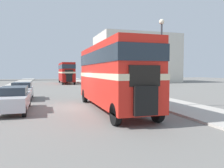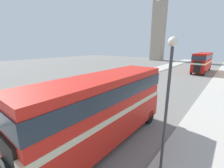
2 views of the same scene
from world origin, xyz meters
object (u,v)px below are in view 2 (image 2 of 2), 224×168
object	(u,v)px
car_parked_near	(63,102)
church_tower	(160,12)
bus_distant	(202,61)
street_lamp	(168,90)
double_decker_bus	(104,105)
car_parked_mid	(107,88)

from	to	relation	value
car_parked_near	church_tower	xyz separation A→B (m)	(-12.82, 51.32, 16.90)
bus_distant	street_lamp	world-z (taller)	street_lamp
double_decker_bus	car_parked_near	bearing A→B (deg)	168.66
car_parked_near	car_parked_mid	size ratio (longest dim) A/B	1.17
bus_distant	car_parked_near	distance (m)	31.09
double_decker_bus	car_parked_mid	distance (m)	9.53
bus_distant	car_parked_mid	world-z (taller)	bus_distant
car_parked_near	church_tower	world-z (taller)	church_tower
car_parked_near	street_lamp	world-z (taller)	street_lamp
car_parked_mid	street_lamp	xyz separation A→B (m)	(9.51, -7.26, 3.18)
church_tower	double_decker_bus	bearing A→B (deg)	-70.33
car_parked_mid	bus_distant	bearing A→B (deg)	75.80
car_parked_mid	car_parked_near	bearing A→B (deg)	-89.30
double_decker_bus	bus_distant	size ratio (longest dim) A/B	0.93
church_tower	car_parked_mid	bearing A→B (deg)	-74.28
bus_distant	street_lamp	xyz separation A→B (m)	(3.33, -31.68, 1.51)
double_decker_bus	street_lamp	distance (m)	3.81
bus_distant	church_tower	world-z (taller)	church_tower
bus_distant	car_parked_mid	size ratio (longest dim) A/B	2.62
street_lamp	car_parked_mid	bearing A→B (deg)	142.65
double_decker_bus	car_parked_near	world-z (taller)	double_decker_bus
bus_distant	church_tower	xyz separation A→B (m)	(-18.93, 20.88, 15.23)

